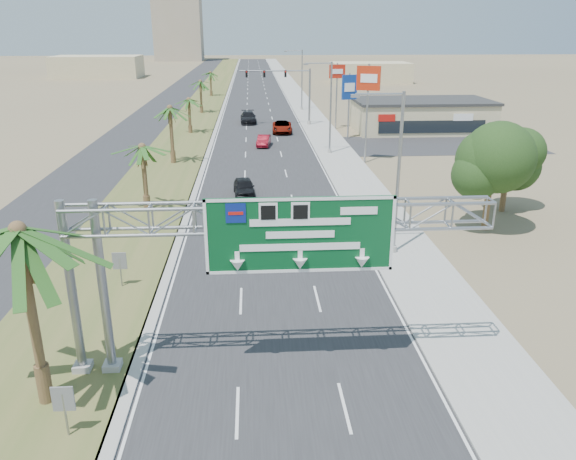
{
  "coord_description": "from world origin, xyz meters",
  "views": [
    {
      "loc": [
        -1.24,
        -10.32,
        13.38
      ],
      "look_at": [
        0.4,
        15.1,
        4.2
      ],
      "focal_mm": 35.0,
      "sensor_mm": 36.0,
      "label": 1
    }
  ],
  "objects_px": {
    "sign_gantry": "(259,231)",
    "pole_sign_blue": "(349,90)",
    "store_building": "(421,116)",
    "pole_sign_red_far": "(337,77)",
    "car_mid_lane": "(264,141)",
    "pole_sign_red_near": "(368,85)",
    "palm_near": "(18,231)",
    "car_right_lane": "(282,127)",
    "car_left_lane": "(244,187)",
    "car_far": "(248,118)",
    "signal_mast": "(296,91)"
  },
  "relations": [
    {
      "from": "palm_near",
      "to": "pole_sign_blue",
      "type": "distance_m",
      "value": 56.7
    },
    {
      "from": "palm_near",
      "to": "car_right_lane",
      "type": "distance_m",
      "value": 59.32
    },
    {
      "from": "sign_gantry",
      "to": "pole_sign_blue",
      "type": "distance_m",
      "value": 52.45
    },
    {
      "from": "sign_gantry",
      "to": "pole_sign_red_near",
      "type": "bearing_deg",
      "value": 72.64
    },
    {
      "from": "car_mid_lane",
      "to": "pole_sign_blue",
      "type": "bearing_deg",
      "value": 28.97
    },
    {
      "from": "store_building",
      "to": "pole_sign_red_far",
      "type": "bearing_deg",
      "value": 168.02
    },
    {
      "from": "pole_sign_blue",
      "to": "car_right_lane",
      "type": "bearing_deg",
      "value": 149.67
    },
    {
      "from": "sign_gantry",
      "to": "pole_sign_blue",
      "type": "height_order",
      "value": "pole_sign_blue"
    },
    {
      "from": "signal_mast",
      "to": "pole_sign_blue",
      "type": "distance_m",
      "value": 12.55
    },
    {
      "from": "sign_gantry",
      "to": "car_mid_lane",
      "type": "bearing_deg",
      "value": 88.51
    },
    {
      "from": "sign_gantry",
      "to": "palm_near",
      "type": "xyz_separation_m",
      "value": [
        -8.14,
        -1.93,
        0.87
      ]
    },
    {
      "from": "pole_sign_red_far",
      "to": "store_building",
      "type": "bearing_deg",
      "value": -11.98
    },
    {
      "from": "signal_mast",
      "to": "car_far",
      "type": "bearing_deg",
      "value": 160.99
    },
    {
      "from": "car_right_lane",
      "to": "pole_sign_red_near",
      "type": "bearing_deg",
      "value": -64.91
    },
    {
      "from": "car_mid_lane",
      "to": "pole_sign_red_near",
      "type": "xyz_separation_m",
      "value": [
        10.44,
        -9.43,
        7.33
      ]
    },
    {
      "from": "car_left_lane",
      "to": "pole_sign_red_far",
      "type": "xyz_separation_m",
      "value": [
        12.58,
        32.81,
        6.36
      ]
    },
    {
      "from": "palm_near",
      "to": "car_right_lane",
      "type": "xyz_separation_m",
      "value": [
        12.06,
        57.75,
        -6.16
      ]
    },
    {
      "from": "car_left_lane",
      "to": "pole_sign_red_near",
      "type": "height_order",
      "value": "pole_sign_red_near"
    },
    {
      "from": "car_left_lane",
      "to": "pole_sign_red_far",
      "type": "height_order",
      "value": "pole_sign_red_far"
    },
    {
      "from": "car_right_lane",
      "to": "car_far",
      "type": "relative_size",
      "value": 0.99
    },
    {
      "from": "car_mid_lane",
      "to": "car_right_lane",
      "type": "height_order",
      "value": "car_right_lane"
    },
    {
      "from": "pole_sign_blue",
      "to": "store_building",
      "type": "bearing_deg",
      "value": 24.76
    },
    {
      "from": "car_left_lane",
      "to": "pole_sign_red_near",
      "type": "relative_size",
      "value": 0.42
    },
    {
      "from": "pole_sign_blue",
      "to": "pole_sign_red_near",
      "type": "bearing_deg",
      "value": -91.92
    },
    {
      "from": "palm_near",
      "to": "car_left_lane",
      "type": "relative_size",
      "value": 1.97
    },
    {
      "from": "store_building",
      "to": "pole_sign_blue",
      "type": "distance_m",
      "value": 12.73
    },
    {
      "from": "palm_near",
      "to": "pole_sign_red_near",
      "type": "xyz_separation_m",
      "value": [
        19.8,
        39.23,
        1.06
      ]
    },
    {
      "from": "car_far",
      "to": "store_building",
      "type": "bearing_deg",
      "value": -20.97
    },
    {
      "from": "store_building",
      "to": "pole_sign_red_near",
      "type": "distance_m",
      "value": 22.77
    },
    {
      "from": "sign_gantry",
      "to": "car_left_lane",
      "type": "xyz_separation_m",
      "value": [
        -0.94,
        25.69,
        -5.33
      ]
    },
    {
      "from": "palm_near",
      "to": "car_right_lane",
      "type": "relative_size",
      "value": 1.5
    },
    {
      "from": "car_right_lane",
      "to": "pole_sign_red_far",
      "type": "xyz_separation_m",
      "value": [
        7.72,
        2.67,
        6.3
      ]
    },
    {
      "from": "store_building",
      "to": "pole_sign_red_near",
      "type": "height_order",
      "value": "pole_sign_red_near"
    },
    {
      "from": "car_right_lane",
      "to": "car_far",
      "type": "bearing_deg",
      "value": 120.5
    },
    {
      "from": "signal_mast",
      "to": "store_building",
      "type": "xyz_separation_m",
      "value": [
        16.83,
        -5.97,
        -2.85
      ]
    },
    {
      "from": "palm_near",
      "to": "car_left_lane",
      "type": "xyz_separation_m",
      "value": [
        7.2,
        27.61,
        -6.21
      ]
    },
    {
      "from": "sign_gantry",
      "to": "palm_near",
      "type": "relative_size",
      "value": 2.01
    },
    {
      "from": "store_building",
      "to": "palm_near",
      "type": "bearing_deg",
      "value": -118.28
    },
    {
      "from": "car_left_lane",
      "to": "palm_near",
      "type": "bearing_deg",
      "value": -108.97
    },
    {
      "from": "car_far",
      "to": "pole_sign_red_near",
      "type": "bearing_deg",
      "value": -67.13
    },
    {
      "from": "pole_sign_red_near",
      "to": "signal_mast",
      "type": "bearing_deg",
      "value": 102.37
    },
    {
      "from": "pole_sign_red_near",
      "to": "pole_sign_blue",
      "type": "xyz_separation_m",
      "value": [
        0.46,
        13.73,
        -1.89
      ]
    },
    {
      "from": "pole_sign_blue",
      "to": "pole_sign_red_far",
      "type": "relative_size",
      "value": 0.91
    },
    {
      "from": "store_building",
      "to": "pole_sign_red_far",
      "type": "relative_size",
      "value": 2.01
    },
    {
      "from": "store_building",
      "to": "pole_sign_red_far",
      "type": "height_order",
      "value": "pole_sign_red_far"
    },
    {
      "from": "store_building",
      "to": "pole_sign_blue",
      "type": "xyz_separation_m",
      "value": [
        -10.94,
        -5.05,
        4.1
      ]
    },
    {
      "from": "car_mid_lane",
      "to": "pole_sign_red_near",
      "type": "height_order",
      "value": "pole_sign_red_near"
    },
    {
      "from": "palm_near",
      "to": "pole_sign_blue",
      "type": "bearing_deg",
      "value": 69.06
    },
    {
      "from": "pole_sign_red_far",
      "to": "pole_sign_blue",
      "type": "bearing_deg",
      "value": -86.36
    },
    {
      "from": "car_right_lane",
      "to": "car_left_lane",
      "type": "bearing_deg",
      "value": -96.75
    }
  ]
}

